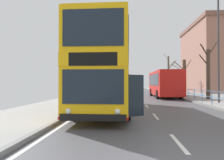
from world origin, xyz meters
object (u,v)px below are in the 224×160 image
(background_bus_far_lane, at_px, (164,83))
(bare_tree_far_01, at_px, (208,72))
(bare_tree_far_00, at_px, (169,73))
(bare_tree_far_02, at_px, (184,77))
(background_building_01, at_px, (219,58))
(double_decker_bus_main, at_px, (108,71))
(street_lamp_far_side, at_px, (218,38))

(background_bus_far_lane, xyz_separation_m, bare_tree_far_01, (3.39, -4.63, 1.07))
(bare_tree_far_00, distance_m, bare_tree_far_01, 20.22)
(background_bus_far_lane, bearing_deg, bare_tree_far_00, 77.45)
(background_bus_far_lane, distance_m, bare_tree_far_00, 16.08)
(bare_tree_far_02, distance_m, background_building_01, 18.78)
(bare_tree_far_02, xyz_separation_m, background_building_01, (10.59, 14.96, 4.07))
(background_bus_far_lane, bearing_deg, bare_tree_far_01, -53.82)
(double_decker_bus_main, bearing_deg, bare_tree_far_01, 42.81)
(bare_tree_far_00, distance_m, bare_tree_far_02, 13.51)
(background_bus_far_lane, bearing_deg, street_lamp_far_side, -72.44)
(bare_tree_far_01, bearing_deg, bare_tree_far_02, 94.20)
(bare_tree_far_02, bearing_deg, background_building_01, 54.69)
(background_bus_far_lane, height_order, bare_tree_far_00, bare_tree_far_00)
(street_lamp_far_side, relative_size, bare_tree_far_00, 1.20)
(street_lamp_far_side, distance_m, bare_tree_far_01, 4.75)
(bare_tree_far_02, height_order, background_building_01, background_building_01)
(bare_tree_far_01, bearing_deg, background_bus_far_lane, 126.18)
(street_lamp_far_side, xyz_separation_m, bare_tree_far_02, (0.16, 10.75, -2.70))
(background_building_01, bearing_deg, background_bus_far_lane, -128.29)
(double_decker_bus_main, bearing_deg, street_lamp_far_side, 27.34)
(street_lamp_far_side, bearing_deg, bare_tree_far_00, 88.26)
(background_bus_far_lane, distance_m, bare_tree_far_02, 3.69)
(bare_tree_far_02, relative_size, background_building_01, 0.27)
(street_lamp_far_side, relative_size, background_building_01, 0.52)
(bare_tree_far_00, bearing_deg, double_decker_bus_main, -107.58)
(background_bus_far_lane, distance_m, street_lamp_far_side, 9.72)
(double_decker_bus_main, distance_m, bare_tree_far_00, 29.92)
(bare_tree_far_00, relative_size, bare_tree_far_01, 1.33)
(bare_tree_far_01, distance_m, bare_tree_far_02, 6.77)
(double_decker_bus_main, bearing_deg, bare_tree_far_02, 60.66)
(background_bus_far_lane, xyz_separation_m, bare_tree_far_00, (3.47, 15.57, 2.00))
(street_lamp_far_side, xyz_separation_m, bare_tree_far_01, (0.65, 4.00, -2.48))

